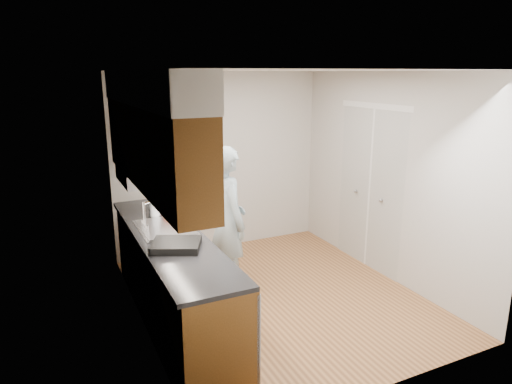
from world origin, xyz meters
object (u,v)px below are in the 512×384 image
(person, at_px, (228,212))
(soap_bottle_a, at_px, (154,205))
(soap_bottle_b, at_px, (166,200))
(steel_can, at_px, (159,210))
(soda_can, at_px, (166,209))
(soap_bottle_c, at_px, (154,202))
(dish_rack, at_px, (176,245))

(person, relative_size, soap_bottle_a, 6.92)
(soap_bottle_a, bearing_deg, person, -21.09)
(person, height_order, soap_bottle_b, person)
(soap_bottle_b, relative_size, steel_can, 1.72)
(person, height_order, soda_can, person)
(person, distance_m, soap_bottle_b, 0.78)
(soap_bottle_c, distance_m, steel_can, 0.22)
(soap_bottle_a, xyz_separation_m, soap_bottle_c, (0.06, 0.28, -0.05))
(soap_bottle_b, distance_m, soda_can, 0.24)
(soap_bottle_b, distance_m, steel_can, 0.26)
(steel_can, height_order, dish_rack, steel_can)
(steel_can, bearing_deg, soap_bottle_c, 89.81)
(soap_bottle_a, xyz_separation_m, steel_can, (0.06, 0.06, -0.08))
(steel_can, xyz_separation_m, dish_rack, (-0.10, -1.05, -0.03))
(soap_bottle_a, bearing_deg, soap_bottle_b, 53.68)
(soap_bottle_b, height_order, steel_can, soap_bottle_b)
(person, height_order, dish_rack, person)
(soap_bottle_b, distance_m, dish_rack, 1.28)
(soda_can, distance_m, dish_rack, 1.04)
(soap_bottle_a, distance_m, steel_can, 0.12)
(soap_bottle_b, distance_m, soap_bottle_c, 0.15)
(steel_can, bearing_deg, soap_bottle_a, -130.98)
(soap_bottle_b, bearing_deg, soap_bottle_c, 176.35)
(soda_can, bearing_deg, dish_rack, -99.59)
(soap_bottle_a, xyz_separation_m, soap_bottle_b, (0.20, 0.27, -0.03))
(soap_bottle_c, distance_m, soda_can, 0.25)
(person, bearing_deg, soap_bottle_a, 67.63)
(person, distance_m, dish_rack, 1.05)
(soda_can, bearing_deg, person, -28.51)
(steel_can, bearing_deg, person, -27.11)
(person, bearing_deg, dish_rack, 130.42)
(soap_bottle_a, distance_m, soap_bottle_b, 0.34)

